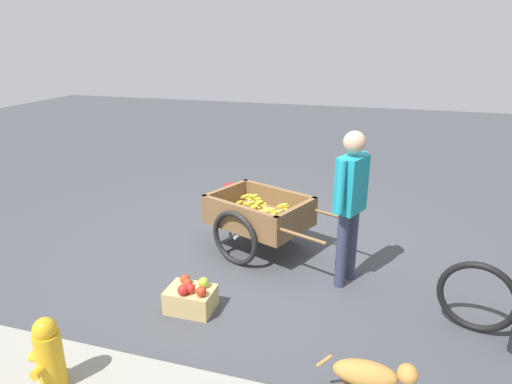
% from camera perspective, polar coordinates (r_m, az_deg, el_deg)
% --- Properties ---
extents(ground_plane, '(24.00, 24.00, 0.00)m').
position_cam_1_polar(ground_plane, '(5.37, -0.26, -7.62)').
color(ground_plane, '#3D3F44').
extents(fruit_cart, '(1.81, 1.33, 0.69)m').
position_cam_1_polar(fruit_cart, '(5.21, 0.46, -3.19)').
color(fruit_cart, brown).
rests_on(fruit_cart, ground).
extents(vendor_person, '(0.31, 0.53, 1.61)m').
position_cam_1_polar(vendor_person, '(4.45, 12.10, -0.45)').
color(vendor_person, '#333851').
rests_on(vendor_person, ground).
extents(dog, '(0.67, 0.18, 0.40)m').
position_cam_1_polar(dog, '(3.35, 14.62, -21.82)').
color(dog, '#AD7A38').
rests_on(dog, ground).
extents(fire_hydrant, '(0.25, 0.25, 0.67)m').
position_cam_1_polar(fire_hydrant, '(3.56, -25.02, -19.08)').
color(fire_hydrant, gold).
rests_on(fire_hydrant, ground).
extents(plastic_bucket, '(0.24, 0.24, 0.25)m').
position_cam_1_polar(plastic_bucket, '(6.96, -3.08, -0.03)').
color(plastic_bucket, '#B21E1E').
rests_on(plastic_bucket, ground).
extents(mixed_fruit_crate, '(0.44, 0.32, 0.32)m').
position_cam_1_polar(mixed_fruit_crate, '(4.30, -8.38, -13.30)').
color(mixed_fruit_crate, tan).
rests_on(mixed_fruit_crate, ground).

